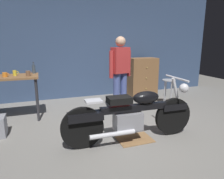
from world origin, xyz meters
The scene contains 12 objects.
ground_plane centered at (0.00, 0.00, 0.00)m, with size 12.00×12.00×0.00m, color gray.
back_wall centered at (0.00, 2.80, 1.55)m, with size 8.00×0.12×3.10m, color #384C70.
workbench centered at (-1.98, 1.46, 0.79)m, with size 1.30×0.64×0.90m.
motorcycle centered at (0.02, -0.19, 0.45)m, with size 2.19×0.60×1.00m.
person_standing centered at (0.38, 1.23, 0.93)m, with size 0.55×0.31×1.67m.
shop_stool centered at (1.70, 1.26, 0.50)m, with size 0.32×0.32×0.64m.
wooden_dresser centered at (1.52, 2.30, 0.55)m, with size 0.80×0.47×1.10m.
drip_tray centered at (0.08, -0.19, 0.01)m, with size 0.56×0.40×0.01m, color olive.
mug_brown_stoneware centered at (-1.51, 1.32, 0.95)m, with size 0.12×0.08×0.11m.
mug_yellow_tall centered at (-1.77, 1.48, 0.95)m, with size 0.11×0.07×0.11m.
mug_orange_travel centered at (-1.93, 1.39, 0.94)m, with size 0.12×0.09×0.09m.
bottle centered at (-1.41, 1.66, 1.00)m, with size 0.06×0.06×0.24m.
Camera 1 is at (-1.31, -2.95, 1.57)m, focal length 32.83 mm.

